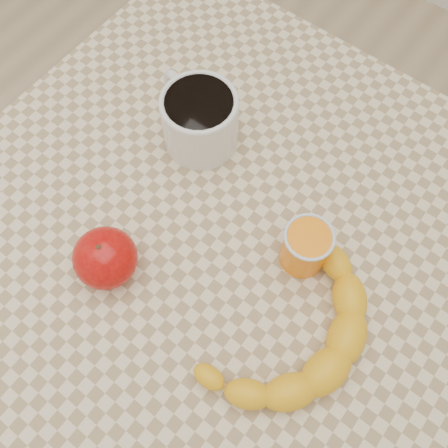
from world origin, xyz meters
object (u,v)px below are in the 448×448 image
Objects in this scene: orange_juice_glass at (305,247)px; banana at (289,327)px; coffee_mug at (199,118)px; table at (224,252)px; apple at (105,258)px.

orange_juice_glass is 0.10m from banana.
banana is (0.27, -0.16, -0.03)m from coffee_mug.
orange_juice_glass is (0.11, 0.03, 0.12)m from table.
table is at bearing 57.49° from apple.
coffee_mug is (-0.12, 0.10, 0.14)m from table.
coffee_mug reaches higher than table.
apple is (-0.09, -0.14, 0.12)m from table.
apple is (-0.20, -0.17, -0.00)m from orange_juice_glass.
table is at bearing -164.20° from orange_juice_glass.
banana is (0.15, -0.06, 0.11)m from table.
coffee_mug reaches higher than apple.
coffee_mug reaches higher than orange_juice_glass.
orange_juice_glass reaches higher than table.
coffee_mug is 2.19× the size of orange_juice_glass.
orange_juice_glass is 0.23× the size of banana.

